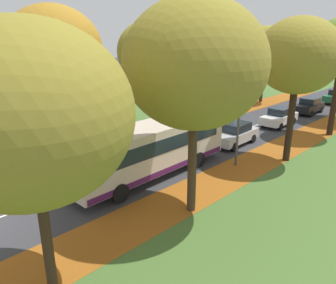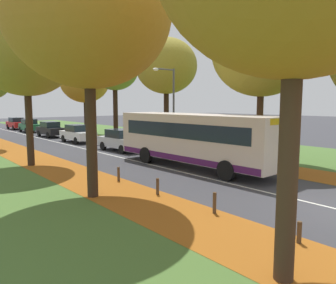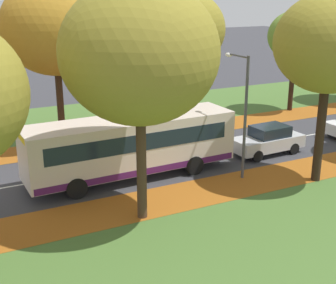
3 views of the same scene
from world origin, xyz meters
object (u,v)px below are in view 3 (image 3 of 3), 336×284
at_px(tree_left_mid, 182,30).
at_px(tree_right_mid, 329,44).
at_px(bollard_fourth, 98,143).
at_px(bus, 131,144).
at_px(tree_left_near, 55,27).
at_px(tree_left_far, 296,36).
at_px(tree_right_near, 139,53).
at_px(car_silver_lead, 268,140).
at_px(streetlamp_right, 242,103).
at_px(bollard_third, 48,150).

distance_m(tree_left_mid, tree_right_mid, 11.37).
height_order(bollard_fourth, bus, bus).
height_order(tree_left_near, tree_right_mid, tree_left_near).
relative_size(tree_right_mid, bus, 0.84).
height_order(tree_left_near, bollard_fourth, tree_left_near).
bearing_deg(tree_left_far, tree_right_near, -56.89).
bearing_deg(tree_right_near, bollard_fourth, 172.58).
distance_m(tree_right_near, bollard_fourth, 11.22).
height_order(tree_left_near, car_silver_lead, tree_left_near).
bearing_deg(tree_left_near, tree_left_far, 90.13).
bearing_deg(tree_left_far, car_silver_lead, -47.17).
bearing_deg(tree_left_mid, bus, -43.34).
relative_size(tree_left_near, bus, 0.92).
relative_size(tree_right_near, tree_right_mid, 1.06).
bearing_deg(tree_left_far, tree_left_mid, -88.45).
distance_m(tree_right_mid, bus, 10.22).
relative_size(tree_left_mid, tree_right_near, 0.96).
height_order(tree_left_far, car_silver_lead, tree_left_far).
bearing_deg(tree_left_near, tree_left_mid, 88.44).
bearing_deg(tree_left_near, streetlamp_right, 34.56).
bearing_deg(bus, tree_right_near, -16.98).
distance_m(streetlamp_right, bus, 5.69).
xyz_separation_m(tree_right_near, car_silver_lead, (-3.98, 9.45, -5.81)).
xyz_separation_m(bollard_third, streetlamp_right, (7.27, 7.83, 3.41)).
distance_m(tree_right_mid, car_silver_lead, 7.11).
height_order(tree_left_far, bus, tree_left_far).
xyz_separation_m(tree_right_near, tree_right_mid, (0.20, 9.12, -0.08)).
height_order(bollard_fourth, streetlamp_right, streetlamp_right).
height_order(bollard_third, car_silver_lead, car_silver_lead).
bearing_deg(tree_left_far, bollard_fourth, -82.51).
height_order(tree_right_mid, car_silver_lead, tree_right_mid).
bearing_deg(tree_right_near, tree_left_far, 123.11).
bearing_deg(tree_left_mid, tree_left_near, -91.56).
relative_size(bollard_third, bollard_fourth, 1.01).
distance_m(bollard_third, bollard_fourth, 2.94).
height_order(tree_left_mid, bus, tree_left_mid).
bearing_deg(bus, tree_left_far, 113.84).
bearing_deg(tree_left_mid, car_silver_lead, 13.42).
xyz_separation_m(tree_right_mid, bus, (-4.43, -7.83, -4.85)).
bearing_deg(tree_right_near, tree_right_mid, 88.71).
xyz_separation_m(tree_left_near, tree_left_far, (-0.04, 17.74, -1.22)).
bearing_deg(car_silver_lead, bollard_third, -115.10).
relative_size(tree_right_mid, car_silver_lead, 2.07).
height_order(tree_left_mid, bollard_fourth, tree_left_mid).
bearing_deg(tree_left_near, bollard_fourth, 36.48).
xyz_separation_m(tree_right_near, streetlamp_right, (-1.96, 6.09, -2.89)).
relative_size(tree_right_near, car_silver_lead, 2.19).
xyz_separation_m(bollard_third, car_silver_lead, (5.24, 11.19, 0.48)).
relative_size(bollard_fourth, streetlamp_right, 0.11).
bearing_deg(bus, bollard_third, -148.76).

